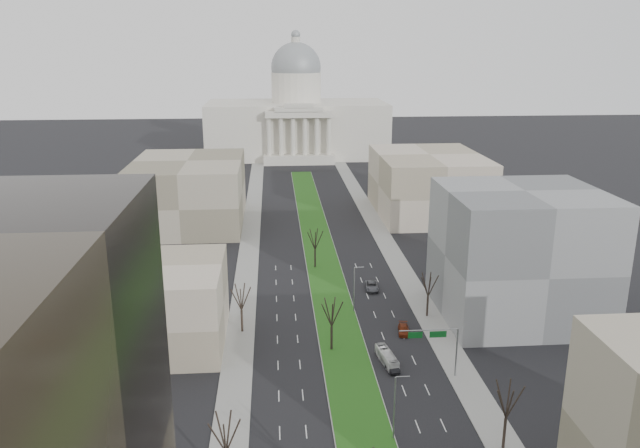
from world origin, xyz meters
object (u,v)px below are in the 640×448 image
car_black (391,365)px  box_van (387,357)px  car_grey_far (372,286)px  car_red (404,330)px

car_black → box_van: size_ratio=0.63×
car_grey_far → car_black: bearing=-89.6°
car_black → car_grey_far: (2.18, 32.99, 0.01)m
car_red → car_black: bearing=-101.9°
car_red → box_van: size_ratio=0.63×
car_red → box_van: 11.58m
car_grey_far → box_van: bearing=-90.3°
car_black → box_van: (-0.24, 1.95, 0.26)m
car_black → car_red: car_black is taller
car_red → car_grey_far: size_ratio=0.83×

